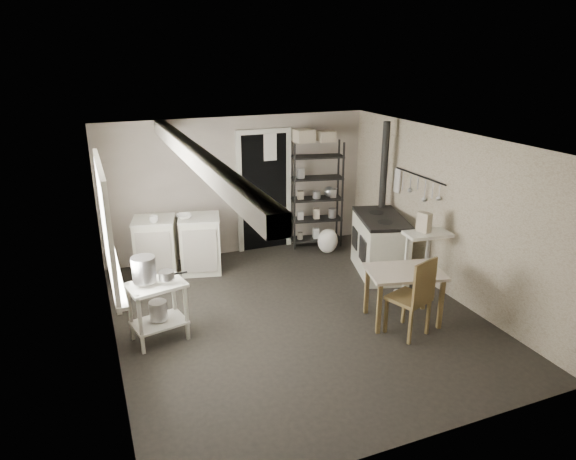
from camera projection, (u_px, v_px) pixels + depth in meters
name	position (u px, v px, depth m)	size (l,w,h in m)	color
floor	(297.00, 316.00, 6.74)	(5.00, 5.00, 0.00)	black
ceiling	(298.00, 141.00, 5.97)	(5.00, 5.00, 0.00)	silver
wall_back	(238.00, 186.00, 8.54)	(4.50, 0.02, 2.30)	#ADA294
wall_front	(417.00, 331.00, 4.17)	(4.50, 0.02, 2.30)	#ADA294
wall_left	(106.00, 260.00, 5.56)	(0.02, 5.00, 2.30)	#ADA294
wall_right	(445.00, 213.00, 7.15)	(0.02, 5.00, 2.30)	#ADA294
window	(104.00, 224.00, 5.62)	(0.12, 1.76, 1.28)	silver
doorway	(265.00, 193.00, 8.72)	(0.96, 0.10, 2.08)	silver
ceiling_beam	(196.00, 157.00, 5.58)	(0.18, 5.00, 0.18)	silver
wallpaper_panel	(445.00, 213.00, 7.15)	(0.01, 5.00, 2.30)	beige
utensil_rail	(419.00, 176.00, 7.52)	(0.06, 1.20, 0.44)	silver
prep_table	(158.00, 310.00, 6.07)	(0.65, 0.46, 0.74)	silver
stockpot	(144.00, 269.00, 5.85)	(0.27, 0.27, 0.29)	silver
saucepan	(166.00, 275.00, 5.91)	(0.18, 0.18, 0.10)	silver
bucket	(158.00, 310.00, 6.08)	(0.21, 0.21, 0.23)	silver
base_cabinets	(178.00, 244.00, 7.93)	(1.36, 0.58, 0.89)	silver
mixing_bowl	(184.00, 214.00, 7.74)	(0.30, 0.30, 0.07)	white
counter_cup	(154.00, 218.00, 7.53)	(0.13, 0.13, 0.10)	white
shelf_rack	(317.00, 193.00, 8.87)	(0.88, 0.34, 1.85)	black
shelf_jar	(302.00, 171.00, 8.67)	(0.08, 0.08, 0.18)	white
storage_box_a	(304.00, 132.00, 8.46)	(0.31, 0.27, 0.21)	beige
storage_box_b	(326.00, 133.00, 8.55)	(0.27, 0.25, 0.17)	beige
stove	(380.00, 246.00, 7.91)	(0.64, 1.16, 0.91)	silver
stovepipe	(384.00, 166.00, 8.00)	(0.12, 0.12, 1.50)	black
side_ledge	(424.00, 269.00, 7.12)	(0.63, 0.34, 0.96)	silver
oats_box	(423.00, 228.00, 6.96)	(0.11, 0.18, 0.27)	beige
work_table	(403.00, 294.00, 6.51)	(0.92, 0.65, 0.70)	beige
table_cup	(426.00, 264.00, 6.32)	(0.11, 0.11, 0.10)	white
chair	(409.00, 297.00, 6.17)	(0.42, 0.44, 1.02)	brown
flour_sack	(328.00, 240.00, 8.75)	(0.35, 0.30, 0.43)	white
floor_crock	(397.00, 295.00, 7.13)	(0.12, 0.12, 0.15)	white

